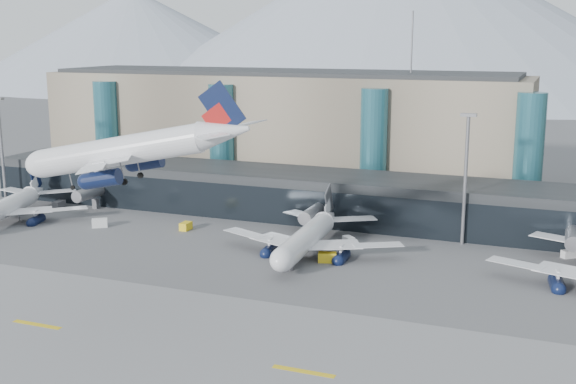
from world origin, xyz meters
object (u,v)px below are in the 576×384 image
object	(u,v)px
hero_jet	(141,141)
veh_f	(59,205)
veh_c	(283,262)
veh_h	(327,257)
veh_a	(100,223)
lightmast_mid	(466,172)
lightmast_left	(1,144)
jet_parked_left	(12,199)
jet_parked_mid	(311,228)
veh_d	(568,254)
veh_b	(186,226)
veh_g	(349,240)

from	to	relation	value
hero_jet	veh_f	bearing A→B (deg)	132.09
veh_c	veh_h	distance (m)	8.76
hero_jet	veh_a	bearing A→B (deg)	126.95
veh_h	veh_a	bearing A→B (deg)	157.24
lightmast_mid	lightmast_left	bearing A→B (deg)	-178.44
lightmast_mid	jet_parked_left	distance (m)	98.08
veh_a	jet_parked_mid	bearing A→B (deg)	-34.88
veh_f	lightmast_left	bearing A→B (deg)	80.39
lightmast_left	veh_d	size ratio (longest dim) A/B	10.16
veh_a	veh_b	distance (m)	18.82
hero_jet	veh_h	xyz separation A→B (m)	(17.95, 31.03, -24.25)
hero_jet	veh_d	bearing A→B (deg)	33.64
lightmast_mid	jet_parked_mid	size ratio (longest dim) A/B	0.69
veh_b	veh_f	size ratio (longest dim) A/B	0.87
jet_parked_mid	veh_b	world-z (taller)	jet_parked_mid
lightmast_mid	veh_g	distance (m)	26.08
veh_c	veh_h	xyz separation A→B (m)	(6.13, 6.26, -0.17)
lightmast_left	jet_parked_mid	xyz separation A→B (m)	(84.04, -12.50, -9.91)
veh_d	lightmast_mid	bearing A→B (deg)	135.03
veh_f	veh_h	distance (m)	74.03
jet_parked_mid	jet_parked_left	bearing A→B (deg)	87.25
veh_c	veh_f	size ratio (longest dim) A/B	1.19
jet_parked_left	veh_c	size ratio (longest dim) A/B	9.36
jet_parked_mid	veh_g	xyz separation A→B (m)	(5.25, 7.45, -3.76)
lightmast_mid	jet_parked_mid	distance (m)	31.82
jet_parked_left	veh_b	bearing A→B (deg)	-98.76
lightmast_mid	veh_c	xyz separation A→B (m)	(-27.13, -26.83, -13.35)
veh_g	veh_d	bearing A→B (deg)	53.38
veh_f	veh_h	size ratio (longest dim) A/B	0.99
jet_parked_mid	veh_g	size ratio (longest dim) A/B	14.35
veh_c	veh_g	size ratio (longest dim) A/B	1.49
lightmast_left	veh_f	xyz separation A→B (m)	(16.84, -1.10, -13.52)
jet_parked_mid	veh_g	bearing A→B (deg)	-38.02
hero_jet	veh_g	xyz separation A→B (m)	(18.23, 43.55, -24.39)
veh_f	hero_jet	bearing A→B (deg)	-137.08
lightmast_left	veh_a	xyz separation A→B (m)	(36.12, -11.97, -13.52)
veh_a	veh_b	xyz separation A→B (m)	(18.23, 4.68, -0.09)
jet_parked_left	veh_a	size ratio (longest dim) A/B	11.24
jet_parked_left	jet_parked_mid	xyz separation A→B (m)	(70.35, 0.13, 0.13)
veh_a	veh_h	world-z (taller)	veh_a
lightmast_left	jet_parked_left	distance (m)	21.17
lightmast_mid	veh_d	world-z (taller)	lightmast_mid
jet_parked_mid	veh_c	bearing A→B (deg)	171.24
veh_c	jet_parked_left	bearing A→B (deg)	-153.56
jet_parked_left	veh_a	world-z (taller)	jet_parked_left
veh_g	veh_h	size ratio (longest dim) A/B	0.79
lightmast_left	veh_h	distance (m)	91.73
jet_parked_mid	veh_d	distance (m)	47.56
hero_jet	veh_g	distance (m)	53.15
lightmast_mid	veh_c	distance (m)	40.42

